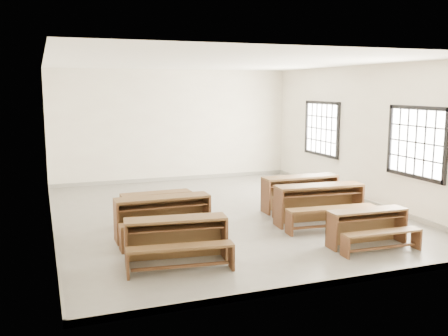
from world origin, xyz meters
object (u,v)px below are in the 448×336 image
object	(u,v)px
desk_set_3	(368,225)
desk_set_0	(177,237)
desk_set_1	(164,215)
desk_set_4	(320,202)
desk_set_5	(301,191)
desk_set_2	(157,206)

from	to	relation	value
desk_set_3	desk_set_0	bearing A→B (deg)	176.38
desk_set_1	desk_set_4	size ratio (longest dim) A/B	0.93
desk_set_3	desk_set_5	size ratio (longest dim) A/B	0.83
desk_set_0	desk_set_4	xyz separation A→B (m)	(3.23, 1.15, 0.05)
desk_set_0	desk_set_5	size ratio (longest dim) A/B	0.97
desk_set_3	desk_set_5	bearing A→B (deg)	88.85
desk_set_4	desk_set_5	xyz separation A→B (m)	(0.20, 1.13, -0.01)
desk_set_1	desk_set_3	xyz separation A→B (m)	(3.18, -1.62, -0.08)
desk_set_0	desk_set_2	bearing A→B (deg)	91.61
desk_set_0	desk_set_4	size ratio (longest dim) A/B	0.91
desk_set_3	desk_set_5	world-z (taller)	desk_set_5
desk_set_0	desk_set_4	bearing A→B (deg)	26.55
desk_set_4	desk_set_0	bearing A→B (deg)	-155.72
desk_set_0	desk_set_2	distance (m)	2.35
desk_set_1	desk_set_4	world-z (taller)	desk_set_4
desk_set_0	desk_set_4	world-z (taller)	desk_set_4
desk_set_1	desk_set_2	size ratio (longest dim) A/B	1.20
desk_set_1	desk_set_3	world-z (taller)	desk_set_1
desk_set_2	desk_set_5	distance (m)	3.21
desk_set_2	desk_set_3	xyz separation A→B (m)	(3.07, -2.67, 0.00)
desk_set_0	desk_set_1	size ratio (longest dim) A/B	0.98
desk_set_4	desk_set_3	bearing A→B (deg)	-82.97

